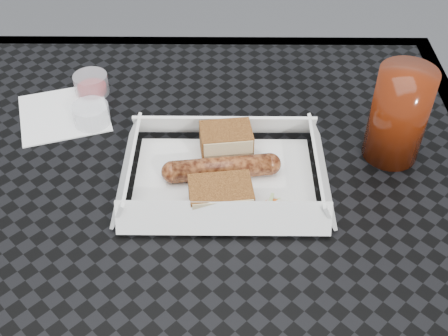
# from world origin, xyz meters

# --- Properties ---
(patio_table) EXTENTS (0.80, 0.80, 0.74)m
(patio_table) POSITION_xyz_m (0.00, 0.00, 0.67)
(patio_table) COLOR black
(patio_table) RESTS_ON ground
(food_tray) EXTENTS (0.22, 0.15, 0.00)m
(food_tray) POSITION_xyz_m (0.06, 0.05, 0.75)
(food_tray) COLOR white
(food_tray) RESTS_ON patio_table
(bratwurst) EXTENTS (0.15, 0.04, 0.03)m
(bratwurst) POSITION_xyz_m (0.05, 0.05, 0.76)
(bratwurst) COLOR brown
(bratwurst) RESTS_ON food_tray
(bread_near) EXTENTS (0.07, 0.05, 0.04)m
(bread_near) POSITION_xyz_m (0.06, 0.09, 0.77)
(bread_near) COLOR brown
(bread_near) RESTS_ON food_tray
(bread_far) EXTENTS (0.08, 0.06, 0.04)m
(bread_far) POSITION_xyz_m (0.05, -0.00, 0.77)
(bread_far) COLOR brown
(bread_far) RESTS_ON food_tray
(veg_garnish) EXTENTS (0.03, 0.03, 0.00)m
(veg_garnish) POSITION_xyz_m (0.12, -0.01, 0.75)
(veg_garnish) COLOR #F75A0A
(veg_garnish) RESTS_ON food_tray
(napkin) EXTENTS (0.15, 0.15, 0.00)m
(napkin) POSITION_xyz_m (-0.17, 0.18, 0.75)
(napkin) COLOR white
(napkin) RESTS_ON patio_table
(condiment_cup_sauce) EXTENTS (0.05, 0.05, 0.03)m
(condiment_cup_sauce) POSITION_xyz_m (-0.14, 0.24, 0.76)
(condiment_cup_sauce) COLOR maroon
(condiment_cup_sauce) RESTS_ON patio_table
(condiment_cup_empty) EXTENTS (0.05, 0.05, 0.03)m
(condiment_cup_empty) POSITION_xyz_m (-0.13, 0.16, 0.76)
(condiment_cup_empty) COLOR silver
(condiment_cup_empty) RESTS_ON patio_table
(drink_glass) EXTENTS (0.07, 0.07, 0.13)m
(drink_glass) POSITION_xyz_m (0.27, 0.10, 0.81)
(drink_glass) COLOR #4D1606
(drink_glass) RESTS_ON patio_table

